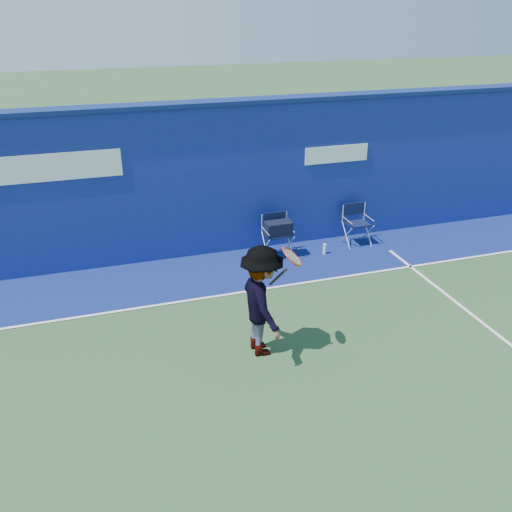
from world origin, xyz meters
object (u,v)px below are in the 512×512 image
object	(u,v)px
tennis_player	(262,301)
directors_chair_right	(357,232)
water_bottle	(325,249)
directors_chair_left	(278,240)

from	to	relation	value
tennis_player	directors_chair_right	bearing A→B (deg)	44.87
water_bottle	tennis_player	world-z (taller)	tennis_player
directors_chair_left	tennis_player	xyz separation A→B (m)	(-1.34, -3.07, 0.49)
directors_chair_left	water_bottle	distance (m)	1.02
directors_chair_left	water_bottle	xyz separation A→B (m)	(0.97, -0.19, -0.26)
directors_chair_left	directors_chair_right	xyz separation A→B (m)	(1.84, 0.10, -0.10)
directors_chair_left	water_bottle	bearing A→B (deg)	-11.14
water_bottle	tennis_player	distance (m)	3.76
water_bottle	tennis_player	xyz separation A→B (m)	(-2.31, -2.87, 0.74)
water_bottle	directors_chair_right	bearing A→B (deg)	18.46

